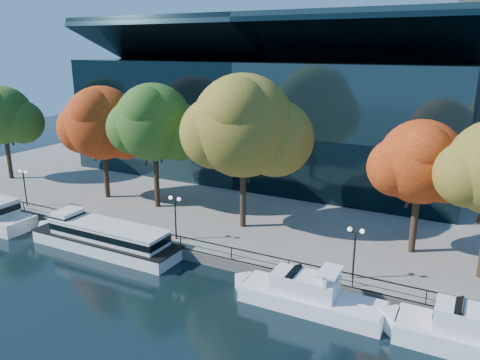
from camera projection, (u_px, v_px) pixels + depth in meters
The scene contains 15 objects.
ground at pixel (159, 273), 38.07m from camera, with size 160.00×160.00×0.00m, color black.
promenade at pixel (309, 168), 68.92m from camera, with size 90.00×67.08×1.00m.
railing at pixel (180, 237), 40.31m from camera, with size 88.20×0.08×0.99m.
convention_building at pixel (273, 116), 64.59m from camera, with size 50.00×24.57×21.43m.
tour_boat at pixel (101, 236), 42.10m from camera, with size 16.25×3.62×3.08m.
cruiser_near at pixel (305, 294), 32.74m from camera, with size 11.22×2.89×3.25m.
cruiser_far at pixel (472, 335), 27.97m from camera, with size 10.87×3.01×3.55m.
tree_0 at pixel (3, 116), 59.38m from camera, with size 9.18×7.53×12.01m.
tree_1 at pixel (103, 125), 51.61m from camera, with size 10.19×8.36×12.67m.
tree_2 at pixel (155, 124), 48.26m from camera, with size 10.08×8.27×13.23m.
tree_3 at pixel (245, 128), 42.45m from camera, with size 11.86×9.73×14.54m.
tree_4 at pixel (422, 164), 37.45m from camera, with size 8.54×7.00×11.24m.
lamp_0 at pixel (24, 179), 50.23m from camera, with size 1.26×0.36×4.03m.
lamp_1 at pixel (175, 208), 41.41m from camera, with size 1.26×0.36×4.03m.
lamp_2 at pixel (355, 241), 34.26m from camera, with size 1.26×0.36×4.03m.
Camera 1 is at (21.90, -27.51, 17.73)m, focal length 35.00 mm.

